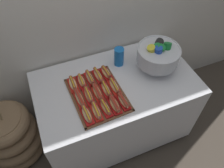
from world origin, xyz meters
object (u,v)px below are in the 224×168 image
object	(u,v)px
floor_vase	(11,136)
hot_dog_7	(97,92)
hot_dog_2	(106,108)
hot_dog_5	(80,99)
serving_tray	(98,95)
hot_dog_13	(98,76)
hot_dog_6	(89,96)
hot_dog_11	(82,81)
hot_dog_8	(106,89)
hot_dog_14	(106,73)
hot_dog_10	(73,84)
hot_dog_1	(96,111)
punch_bowl	(158,55)
hot_dog_4	(123,101)
cup_stack	(119,57)
hot_dog_12	(90,78)
hot_dog_0	(87,115)
buffet_table	(116,107)
hot_dog_3	(115,105)
hot_dog_9	(114,86)

from	to	relation	value
floor_vase	hot_dog_7	distance (m)	1.01
hot_dog_2	hot_dog_5	size ratio (longest dim) A/B	0.89
serving_tray	hot_dog_13	bearing A→B (deg)	68.00
hot_dog_2	hot_dog_6	bearing A→B (deg)	116.88
hot_dog_11	floor_vase	bearing A→B (deg)	175.48
hot_dog_8	hot_dog_14	bearing A→B (deg)	68.00
hot_dog_10	hot_dog_8	bearing A→B (deg)	-33.81
hot_dog_1	punch_bowl	distance (m)	0.71
floor_vase	hot_dog_14	bearing A→B (deg)	-2.90
hot_dog_6	hot_dog_13	xyz separation A→B (m)	(0.14, 0.17, 0.00)
hot_dog_4	cup_stack	bearing A→B (deg)	71.13
floor_vase	hot_dog_6	world-z (taller)	floor_vase
hot_dog_2	hot_dog_12	size ratio (longest dim) A/B	0.92
hot_dog_8	cup_stack	xyz separation A→B (m)	(0.23, 0.26, 0.05)
hot_dog_0	hot_dog_8	size ratio (longest dim) A/B	0.96
hot_dog_1	punch_bowl	world-z (taller)	punch_bowl
buffet_table	serving_tray	size ratio (longest dim) A/B	2.56
hot_dog_3	hot_dog_10	size ratio (longest dim) A/B	1.06
hot_dog_10	hot_dog_1	bearing A→B (deg)	-74.75
hot_dog_0	punch_bowl	size ratio (longest dim) A/B	0.46
hot_dog_2	hot_dog_11	world-z (taller)	hot_dog_2
hot_dog_7	hot_dog_10	xyz separation A→B (m)	(-0.16, 0.16, -0.00)
hot_dog_6	hot_dog_13	bearing A→B (deg)	50.17
hot_dog_11	hot_dog_13	size ratio (longest dim) A/B	0.89
hot_dog_9	hot_dog_6	bearing A→B (deg)	-177.56
hot_dog_13	hot_dog_9	bearing A→B (deg)	-63.12
hot_dog_8	hot_dog_11	bearing A→B (deg)	134.71
hot_dog_5	hot_dog_3	bearing A→B (deg)	-33.81
hot_dog_11	hot_dog_1	bearing A→B (deg)	-87.56
hot_dog_6	hot_dog_11	distance (m)	0.17
hot_dog_8	hot_dog_1	bearing A→B (deg)	-129.83
hot_dog_10	buffet_table	bearing A→B (deg)	-14.00
hot_dog_3	buffet_table	bearing A→B (deg)	64.30
hot_dog_5	hot_dog_13	size ratio (longest dim) A/B	1.05
floor_vase	hot_dog_6	xyz separation A→B (m)	(0.75, -0.22, 0.54)
hot_dog_5	hot_dog_14	bearing A→B (deg)	31.25
hot_dog_3	hot_dog_5	size ratio (longest dim) A/B	0.92
serving_tray	cup_stack	size ratio (longest dim) A/B	3.08
hot_dog_12	hot_dog_11	bearing A→B (deg)	-177.56
hot_dog_7	hot_dog_10	world-z (taller)	same
hot_dog_10	hot_dog_13	size ratio (longest dim) A/B	0.92
hot_dog_8	hot_dog_12	bearing A→B (deg)	116.88
hot_dog_1	cup_stack	bearing A→B (deg)	49.56
hot_dog_11	serving_tray	bearing A→B (deg)	-63.12
hot_dog_1	floor_vase	bearing A→B (deg)	152.75
hot_dog_14	floor_vase	bearing A→B (deg)	177.10
hot_dog_9	hot_dog_7	bearing A→B (deg)	-177.56
floor_vase	hot_dog_13	world-z (taller)	floor_vase
buffet_table	hot_dog_10	world-z (taller)	hot_dog_10
buffet_table	floor_vase	xyz separation A→B (m)	(-1.02, 0.15, -0.13)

